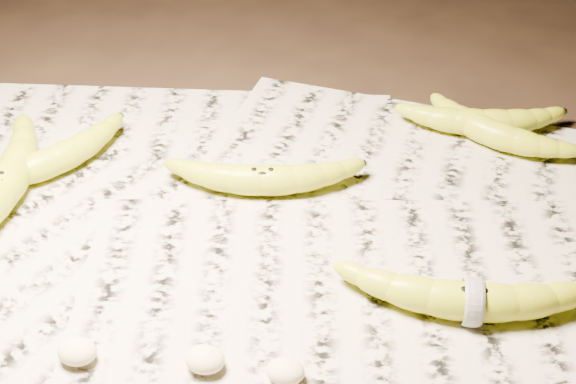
% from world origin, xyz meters
% --- Properties ---
extents(ground, '(3.00, 3.00, 0.00)m').
position_xyz_m(ground, '(0.00, 0.00, 0.00)').
color(ground, black).
rests_on(ground, ground).
extents(newspaper_patch, '(0.90, 0.70, 0.01)m').
position_xyz_m(newspaper_patch, '(-0.01, -0.01, 0.00)').
color(newspaper_patch, '#B4AD9A').
rests_on(newspaper_patch, ground).
extents(banana_left_b, '(0.15, 0.17, 0.03)m').
position_xyz_m(banana_left_b, '(-0.25, 0.05, 0.02)').
color(banana_left_b, yellow).
rests_on(banana_left_b, newspaper_patch).
extents(banana_center, '(0.19, 0.09, 0.03)m').
position_xyz_m(banana_center, '(-0.02, 0.06, 0.03)').
color(banana_center, yellow).
rests_on(banana_center, newspaper_patch).
extents(banana_taped, '(0.22, 0.08, 0.04)m').
position_xyz_m(banana_taped, '(0.21, -0.07, 0.03)').
color(banana_taped, yellow).
rests_on(banana_taped, newspaper_patch).
extents(banana_upper_a, '(0.17, 0.08, 0.03)m').
position_xyz_m(banana_upper_a, '(0.21, 0.23, 0.02)').
color(banana_upper_a, yellow).
rests_on(banana_upper_a, newspaper_patch).
extents(banana_upper_b, '(0.17, 0.12, 0.03)m').
position_xyz_m(banana_upper_b, '(0.22, 0.21, 0.02)').
color(banana_upper_b, yellow).
rests_on(banana_upper_b, newspaper_patch).
extents(measuring_tape, '(0.01, 0.05, 0.05)m').
position_xyz_m(measuring_tape, '(0.21, -0.07, 0.03)').
color(measuring_tape, white).
rests_on(measuring_tape, newspaper_patch).
extents(flesh_chunk_a, '(0.03, 0.03, 0.02)m').
position_xyz_m(flesh_chunk_a, '(-0.12, -0.19, 0.02)').
color(flesh_chunk_a, beige).
rests_on(flesh_chunk_a, newspaper_patch).
extents(flesh_chunk_b, '(0.03, 0.03, 0.02)m').
position_xyz_m(flesh_chunk_b, '(-0.01, -0.18, 0.02)').
color(flesh_chunk_b, beige).
rests_on(flesh_chunk_b, newspaper_patch).
extents(flesh_chunk_c, '(0.03, 0.03, 0.02)m').
position_xyz_m(flesh_chunk_c, '(0.06, -0.18, 0.02)').
color(flesh_chunk_c, beige).
rests_on(flesh_chunk_c, newspaper_patch).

